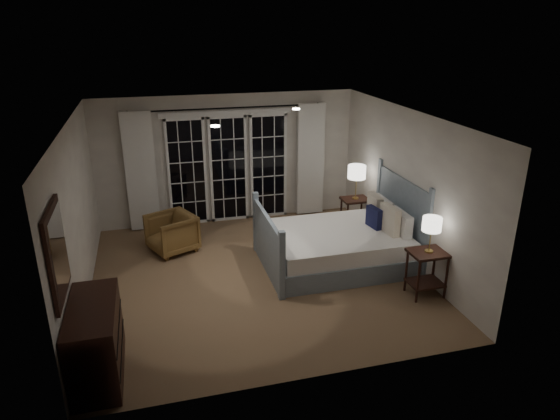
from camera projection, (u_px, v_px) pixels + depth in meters
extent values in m
plane|color=olive|center=(257.00, 276.00, 7.88)|extent=(5.00, 5.00, 0.00)
plane|color=silver|center=(254.00, 118.00, 6.98)|extent=(5.00, 5.00, 0.00)
cube|color=silver|center=(77.00, 218.00, 6.83)|extent=(0.02, 5.00, 2.50)
cube|color=silver|center=(407.00, 188.00, 8.03)|extent=(0.02, 5.00, 2.50)
cube|color=silver|center=(228.00, 159.00, 9.68)|extent=(5.00, 0.02, 2.50)
cube|color=silver|center=(307.00, 281.00, 5.17)|extent=(5.00, 0.02, 2.50)
cube|color=black|center=(187.00, 172.00, 9.54)|extent=(0.66, 0.02, 2.02)
cube|color=black|center=(229.00, 169.00, 9.73)|extent=(0.66, 0.02, 2.02)
cube|color=black|center=(268.00, 166.00, 9.92)|extent=(0.66, 0.02, 2.02)
cube|color=white|center=(226.00, 113.00, 9.32)|extent=(2.50, 0.04, 0.10)
cylinder|color=black|center=(227.00, 108.00, 9.24)|extent=(3.50, 0.03, 0.03)
cube|color=white|center=(141.00, 172.00, 9.21)|extent=(0.55, 0.10, 2.25)
cube|color=white|center=(310.00, 160.00, 10.01)|extent=(0.55, 0.10, 2.25)
cylinder|color=white|center=(296.00, 109.00, 7.72)|extent=(0.12, 0.12, 0.01)
cylinder|color=white|center=(215.00, 126.00, 6.48)|extent=(0.12, 0.12, 0.01)
cube|color=gray|center=(335.00, 255.00, 8.22)|extent=(2.18, 1.70, 0.32)
cube|color=white|center=(336.00, 238.00, 8.12)|extent=(2.12, 1.64, 0.27)
cube|color=gray|center=(401.00, 218.00, 8.31)|extent=(0.06, 1.70, 1.38)
cube|color=gray|center=(268.00, 245.00, 7.83)|extent=(0.06, 1.70, 0.96)
cube|color=white|center=(400.00, 222.00, 7.95)|extent=(0.14, 0.60, 0.36)
cube|color=white|center=(382.00, 208.00, 8.52)|extent=(0.14, 0.60, 0.36)
cube|color=beige|center=(390.00, 220.00, 7.93)|extent=(0.16, 0.46, 0.45)
cube|color=beige|center=(375.00, 208.00, 8.43)|extent=(0.16, 0.46, 0.45)
cube|color=#16183D|center=(374.00, 217.00, 8.17)|extent=(0.15, 0.35, 0.34)
cube|color=black|center=(429.00, 253.00, 7.11)|extent=(0.53, 0.43, 0.04)
cube|color=black|center=(425.00, 283.00, 7.28)|extent=(0.49, 0.38, 0.03)
cylinder|color=black|center=(418.00, 282.00, 7.02)|extent=(0.04, 0.04, 0.66)
cylinder|color=black|center=(446.00, 278.00, 7.13)|extent=(0.04, 0.04, 0.66)
cylinder|color=black|center=(406.00, 271.00, 7.33)|extent=(0.04, 0.04, 0.66)
cylinder|color=black|center=(434.00, 267.00, 7.44)|extent=(0.04, 0.04, 0.66)
cube|color=black|center=(355.00, 200.00, 9.36)|extent=(0.50, 0.40, 0.04)
cube|color=black|center=(354.00, 221.00, 9.52)|extent=(0.46, 0.36, 0.03)
cylinder|color=black|center=(347.00, 219.00, 9.28)|extent=(0.04, 0.04, 0.61)
cylinder|color=black|center=(368.00, 217.00, 9.38)|extent=(0.04, 0.04, 0.61)
cylinder|color=black|center=(341.00, 213.00, 9.57)|extent=(0.04, 0.04, 0.61)
cylinder|color=black|center=(361.00, 211.00, 9.67)|extent=(0.04, 0.04, 0.61)
cylinder|color=tan|center=(429.00, 251.00, 7.10)|extent=(0.12, 0.12, 0.02)
cylinder|color=tan|center=(430.00, 241.00, 7.04)|extent=(0.02, 0.02, 0.31)
cylinder|color=white|center=(432.00, 224.00, 6.95)|extent=(0.27, 0.27, 0.20)
cylinder|color=tan|center=(355.00, 198.00, 9.35)|extent=(0.12, 0.12, 0.02)
cylinder|color=tan|center=(356.00, 188.00, 9.28)|extent=(0.02, 0.02, 0.38)
cylinder|color=white|center=(357.00, 172.00, 9.17)|extent=(0.33, 0.33, 0.24)
imported|color=brown|center=(172.00, 233.00, 8.61)|extent=(0.97, 0.96, 0.67)
cube|color=black|center=(96.00, 341.00, 5.56)|extent=(0.51, 1.24, 0.88)
cube|color=black|center=(122.00, 348.00, 5.67)|extent=(0.01, 1.22, 0.01)
cube|color=black|center=(119.00, 327.00, 5.57)|extent=(0.01, 1.22, 0.01)
cube|color=black|center=(57.00, 253.00, 5.10)|extent=(0.04, 0.85, 1.00)
cube|color=white|center=(59.00, 253.00, 5.11)|extent=(0.01, 0.73, 0.88)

